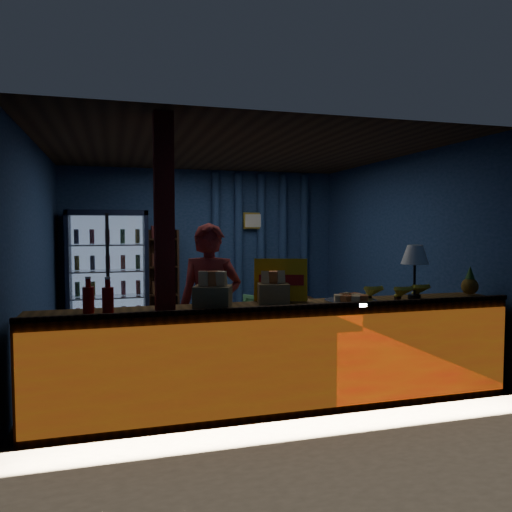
{
  "coord_description": "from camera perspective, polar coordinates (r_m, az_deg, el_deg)",
  "views": [
    {
      "loc": [
        -1.46,
        -6.13,
        1.66
      ],
      "look_at": [
        0.24,
        -0.2,
        1.29
      ],
      "focal_mm": 35.0,
      "sensor_mm": 36.0,
      "label": 1
    }
  ],
  "objects": [
    {
      "name": "shopkeeper",
      "position": [
        4.9,
        -5.3,
        -6.14
      ],
      "size": [
        0.72,
        0.59,
        1.69
      ],
      "primitive_type": "imported",
      "rotation": [
        0.0,
        0.0,
        -0.34
      ],
      "color": "maroon",
      "rests_on": "ground"
    },
    {
      "name": "room_walls",
      "position": [
        6.3,
        -2.58,
        2.61
      ],
      "size": [
        4.6,
        4.6,
        4.6
      ],
      "color": "navy",
      "rests_on": "ground"
    },
    {
      "name": "support_post",
      "position": [
        4.27,
        -10.4,
        -1.47
      ],
      "size": [
        0.16,
        0.16,
        2.6
      ],
      "primitive_type": "cube",
      "color": "maroon",
      "rests_on": "ground"
    },
    {
      "name": "side_table",
      "position": [
        8.19,
        4.64,
        -6.49
      ],
      "size": [
        0.59,
        0.47,
        0.59
      ],
      "color": "#3B2312",
      "rests_on": "ground"
    },
    {
      "name": "pineapple",
      "position": [
        5.56,
        23.25,
        -2.91
      ],
      "size": [
        0.17,
        0.17,
        0.29
      ],
      "color": "#856018",
      "rests_on": "counter"
    },
    {
      "name": "yellow_sign",
      "position": [
        4.73,
        2.84,
        -2.74
      ],
      "size": [
        0.51,
        0.25,
        0.4
      ],
      "color": "#FFB20D",
      "rests_on": "counter"
    },
    {
      "name": "curtain_folds",
      "position": [
        8.64,
        0.59,
        1.06
      ],
      "size": [
        1.74,
        0.14,
        2.5
      ],
      "color": "navy",
      "rests_on": "room_walls"
    },
    {
      "name": "bottle_shelf",
      "position": [
        8.27,
        -10.62,
        -2.62
      ],
      "size": [
        0.5,
        0.28,
        1.6
      ],
      "color": "#3B2312",
      "rests_on": "ground"
    },
    {
      "name": "soda_bottles",
      "position": [
        4.27,
        -17.6,
        -4.67
      ],
      "size": [
        0.25,
        0.17,
        0.3
      ],
      "color": "#B4100C",
      "rests_on": "counter"
    },
    {
      "name": "green_chair",
      "position": [
        7.96,
        1.74,
        -6.37
      ],
      "size": [
        0.91,
        0.92,
        0.61
      ],
      "primitive_type": "imported",
      "rotation": [
        0.0,
        0.0,
        3.74
      ],
      "color": "#54A963",
      "rests_on": "ground"
    },
    {
      "name": "snack_box_left",
      "position": [
        4.3,
        -4.98,
        -4.53
      ],
      "size": [
        0.38,
        0.35,
        0.33
      ],
      "color": "#9D834C",
      "rests_on": "counter"
    },
    {
      "name": "counter",
      "position": [
        4.62,
        3.06,
        -11.41
      ],
      "size": [
        4.4,
        0.57,
        0.99
      ],
      "color": "brown",
      "rests_on": "ground"
    },
    {
      "name": "ground",
      "position": [
        6.52,
        -2.54,
        -11.31
      ],
      "size": [
        4.6,
        4.6,
        0.0
      ],
      "primitive_type": "plane",
      "color": "#515154",
      "rests_on": "ground"
    },
    {
      "name": "framed_picture",
      "position": [
        8.55,
        -0.29,
        4.05
      ],
      "size": [
        0.36,
        0.04,
        0.28
      ],
      "color": "gold",
      "rests_on": "room_walls"
    },
    {
      "name": "banana_bunches",
      "position": [
        5.02,
        15.73,
        -3.89
      ],
      "size": [
        0.75,
        0.29,
        0.16
      ],
      "color": "yellow",
      "rests_on": "counter"
    },
    {
      "name": "table_lamp",
      "position": [
        5.09,
        17.71,
        -0.09
      ],
      "size": [
        0.27,
        0.27,
        0.53
      ],
      "color": "black",
      "rests_on": "counter"
    },
    {
      "name": "pastry_tray",
      "position": [
        4.72,
        10.77,
        -4.94
      ],
      "size": [
        0.49,
        0.49,
        0.08
      ],
      "color": "silver",
      "rests_on": "counter"
    },
    {
      "name": "snack_box_centre",
      "position": [
        4.62,
        1.98,
        -4.09
      ],
      "size": [
        0.32,
        0.28,
        0.3
      ],
      "color": "#9D834C",
      "rests_on": "counter"
    },
    {
      "name": "beverage_cooler",
      "position": [
        8.08,
        -16.55,
        -1.85
      ],
      "size": [
        1.2,
        0.62,
        1.9
      ],
      "color": "black",
      "rests_on": "ground"
    }
  ]
}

